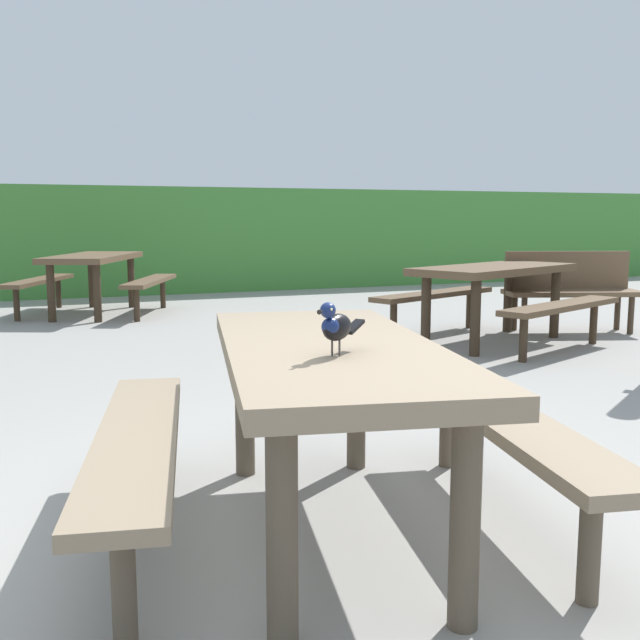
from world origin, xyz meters
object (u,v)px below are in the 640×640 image
at_px(bird_grackle, 335,325).
at_px(picnic_table_mid_left, 93,270).
at_px(picnic_table_mid_right, 494,285).
at_px(picnic_table_foreground, 329,391).
at_px(park_bench_side, 570,285).

bearing_deg(bird_grackle, picnic_table_mid_left, 91.42).
bearing_deg(picnic_table_mid_right, picnic_table_mid_left, 133.08).
bearing_deg(picnic_table_mid_left, bird_grackle, -88.58).
distance_m(picnic_table_foreground, picnic_table_mid_right, 4.56).
bearing_deg(picnic_table_mid_right, park_bench_side, 14.69).
distance_m(picnic_table_foreground, park_bench_side, 5.62).
relative_size(picnic_table_foreground, bird_grackle, 8.33).
relative_size(picnic_table_foreground, picnic_table_mid_left, 0.90).
bearing_deg(picnic_table_foreground, park_bench_side, 40.52).
xyz_separation_m(picnic_table_foreground, bird_grackle, (-0.09, -0.26, 0.29)).
height_order(bird_grackle, picnic_table_mid_left, bird_grackle).
bearing_deg(park_bench_side, picnic_table_foreground, -139.48).
bearing_deg(picnic_table_mid_left, picnic_table_foreground, -87.81).
height_order(picnic_table_mid_left, park_bench_side, park_bench_side).
bearing_deg(picnic_table_foreground, picnic_table_mid_right, 47.20).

